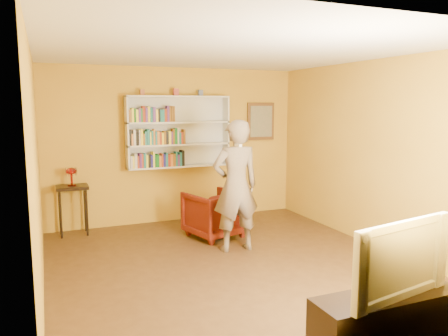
{
  "coord_description": "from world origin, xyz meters",
  "views": [
    {
      "loc": [
        -2.16,
        -4.92,
        2.05
      ],
      "look_at": [
        0.19,
        0.75,
        1.17
      ],
      "focal_mm": 35.0,
      "sensor_mm": 36.0,
      "label": 1
    }
  ],
  "objects_px": {
    "ruby_lustre": "(71,173)",
    "tv_cabinet": "(387,321)",
    "person": "(236,186)",
    "television": "(391,257)",
    "bookshelf": "(177,132)",
    "console_table": "(72,194)",
    "armchair": "(214,214)"
  },
  "relations": [
    {
      "from": "ruby_lustre",
      "to": "tv_cabinet",
      "type": "bearing_deg",
      "value": -63.63
    },
    {
      "from": "person",
      "to": "television",
      "type": "bearing_deg",
      "value": 94.9
    },
    {
      "from": "person",
      "to": "tv_cabinet",
      "type": "distance_m",
      "value": 2.91
    },
    {
      "from": "tv_cabinet",
      "to": "person",
      "type": "bearing_deg",
      "value": 92.98
    },
    {
      "from": "bookshelf",
      "to": "television",
      "type": "bearing_deg",
      "value": -84.57
    },
    {
      "from": "bookshelf",
      "to": "console_table",
      "type": "bearing_deg",
      "value": -174.9
    },
    {
      "from": "person",
      "to": "television",
      "type": "height_order",
      "value": "person"
    },
    {
      "from": "armchair",
      "to": "bookshelf",
      "type": "bearing_deg",
      "value": -92.8
    },
    {
      "from": "bookshelf",
      "to": "ruby_lustre",
      "type": "bearing_deg",
      "value": -174.9
    },
    {
      "from": "bookshelf",
      "to": "tv_cabinet",
      "type": "distance_m",
      "value": 4.87
    },
    {
      "from": "bookshelf",
      "to": "person",
      "type": "xyz_separation_m",
      "value": [
        0.3,
        -1.83,
        -0.66
      ]
    },
    {
      "from": "ruby_lustre",
      "to": "armchair",
      "type": "distance_m",
      "value": 2.34
    },
    {
      "from": "ruby_lustre",
      "to": "person",
      "type": "height_order",
      "value": "person"
    },
    {
      "from": "television",
      "to": "person",
      "type": "bearing_deg",
      "value": 82.86
    },
    {
      "from": "bookshelf",
      "to": "console_table",
      "type": "relative_size",
      "value": 2.26
    },
    {
      "from": "armchair",
      "to": "television",
      "type": "xyz_separation_m",
      "value": [
        0.19,
        -3.55,
        0.45
      ]
    },
    {
      "from": "console_table",
      "to": "person",
      "type": "height_order",
      "value": "person"
    },
    {
      "from": "bookshelf",
      "to": "television",
      "type": "xyz_separation_m",
      "value": [
        0.44,
        -4.66,
        -0.78
      ]
    },
    {
      "from": "bookshelf",
      "to": "armchair",
      "type": "distance_m",
      "value": 1.68
    },
    {
      "from": "console_table",
      "to": "television",
      "type": "relative_size",
      "value": 0.7
    },
    {
      "from": "tv_cabinet",
      "to": "television",
      "type": "bearing_deg",
      "value": 0.0
    },
    {
      "from": "bookshelf",
      "to": "armchair",
      "type": "height_order",
      "value": "bookshelf"
    },
    {
      "from": "armchair",
      "to": "console_table",
      "type": "bearing_deg",
      "value": -40.69
    },
    {
      "from": "bookshelf",
      "to": "ruby_lustre",
      "type": "distance_m",
      "value": 1.89
    },
    {
      "from": "bookshelf",
      "to": "tv_cabinet",
      "type": "relative_size",
      "value": 1.33
    },
    {
      "from": "bookshelf",
      "to": "armchair",
      "type": "bearing_deg",
      "value": -77.04
    },
    {
      "from": "armchair",
      "to": "tv_cabinet",
      "type": "relative_size",
      "value": 0.59
    },
    {
      "from": "television",
      "to": "bookshelf",
      "type": "bearing_deg",
      "value": 85.31
    },
    {
      "from": "ruby_lustre",
      "to": "tv_cabinet",
      "type": "height_order",
      "value": "ruby_lustre"
    },
    {
      "from": "bookshelf",
      "to": "person",
      "type": "distance_m",
      "value": 1.97
    },
    {
      "from": "console_table",
      "to": "armchair",
      "type": "height_order",
      "value": "console_table"
    },
    {
      "from": "ruby_lustre",
      "to": "person",
      "type": "xyz_separation_m",
      "value": [
        2.08,
        -1.67,
        -0.07
      ]
    }
  ]
}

